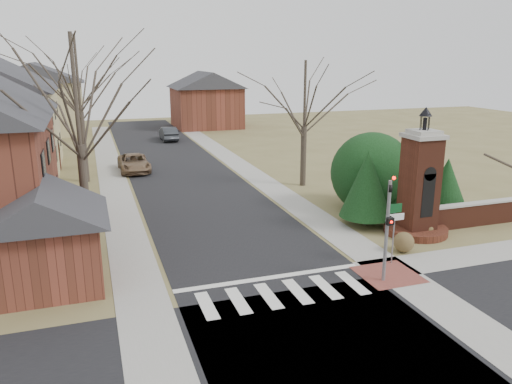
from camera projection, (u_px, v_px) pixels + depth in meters
name	position (u px, v px, depth m)	size (l,w,h in m)	color
ground	(291.00, 303.00, 18.43)	(120.00, 120.00, 0.00)	brown
main_street	(182.00, 174.00, 38.55)	(8.00, 70.00, 0.01)	black
cross_street	(328.00, 346.00, 15.68)	(120.00, 8.00, 0.01)	black
crosswalk_zone	(283.00, 294.00, 19.16)	(8.00, 2.20, 0.02)	silver
stop_bar	(270.00, 278.00, 20.53)	(8.00, 0.35, 0.02)	silver
sidewalk_right_main	(246.00, 170.00, 40.15)	(2.00, 60.00, 0.02)	gray
sidewalk_left	(113.00, 179.00, 36.95)	(2.00, 60.00, 0.02)	gray
curb_apron	(388.00, 275.00, 20.81)	(2.40, 2.40, 0.02)	brown
traffic_signal_pole	(388.00, 220.00, 19.59)	(0.28, 0.41, 4.50)	slate
sign_post	(394.00, 222.00, 21.45)	(0.90, 0.07, 2.75)	slate
brick_gate_monument	(419.00, 193.00, 25.19)	(3.20, 3.20, 6.47)	#59281A
brick_garden_wall	(487.00, 212.00, 26.98)	(7.50, 0.50, 1.30)	#59281A
garage_left	(45.00, 232.00, 19.33)	(4.80, 4.80, 4.29)	brown
house_distant_left	(36.00, 98.00, 57.52)	(10.80, 8.80, 8.53)	tan
house_distant_right	(206.00, 98.00, 63.83)	(8.80, 8.80, 7.30)	brown
evergreen_near	(367.00, 184.00, 26.44)	(2.80, 2.80, 4.10)	#473D33
evergreen_mid	(407.00, 169.00, 28.47)	(3.40, 3.40, 4.70)	#473D33
evergreen_far	(447.00, 182.00, 28.36)	(2.40, 2.40, 3.30)	#473D33
evergreen_mass	(372.00, 170.00, 29.25)	(4.80, 4.80, 4.80)	black
bare_tree_0	(74.00, 82.00, 22.49)	(8.05, 8.05, 11.15)	#473D33
bare_tree_1	(77.00, 68.00, 34.29)	(8.40, 8.40, 11.64)	#473D33
bare_tree_2	(74.00, 77.00, 46.29)	(7.35, 7.35, 10.19)	#473D33
bare_tree_3	(305.00, 89.00, 33.61)	(7.00, 7.00, 9.70)	#473D33
pickup_truck	(134.00, 163.00, 39.46)	(2.25, 4.88, 1.36)	brown
distant_car	(168.00, 134.00, 54.17)	(1.56, 4.48, 1.47)	#323539
dry_shrub_left	(404.00, 242.00, 23.16)	(0.96, 0.96, 0.96)	brown
dry_shrub_right	(427.00, 228.00, 25.41)	(0.77, 0.77, 0.77)	brown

